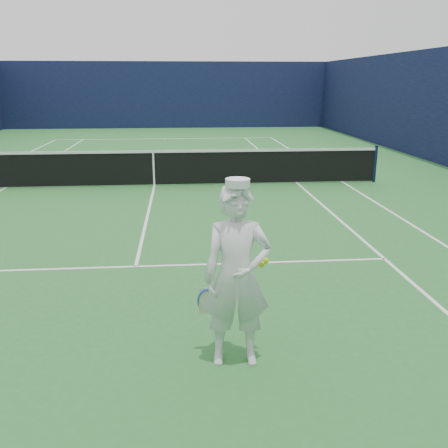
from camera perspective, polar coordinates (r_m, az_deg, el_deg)
name	(u,v)px	position (r m, az deg, el deg)	size (l,w,h in m)	color
ground	(154,186)	(14.28, -7.96, 4.34)	(80.00, 80.00, 0.00)	#286A2D
court_markings	(154,186)	(14.28, -7.96, 4.35)	(11.03, 23.83, 0.01)	white
windscreen_fence	(152,114)	(14.02, -8.28, 12.36)	(20.12, 36.12, 4.00)	#0F1539
tennis_net	(154,166)	(14.18, -8.05, 6.53)	(12.88, 0.09, 1.07)	#141E4C
tennis_player	(237,276)	(5.08, 1.47, -6.00)	(0.78, 0.51, 1.97)	white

